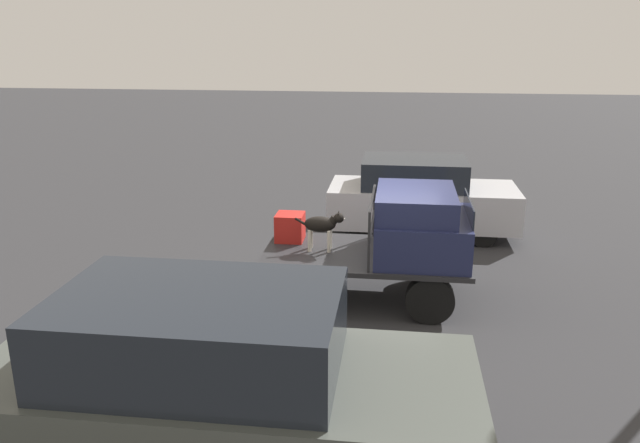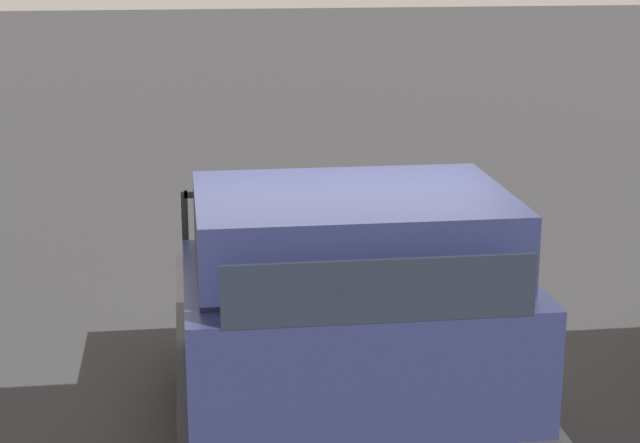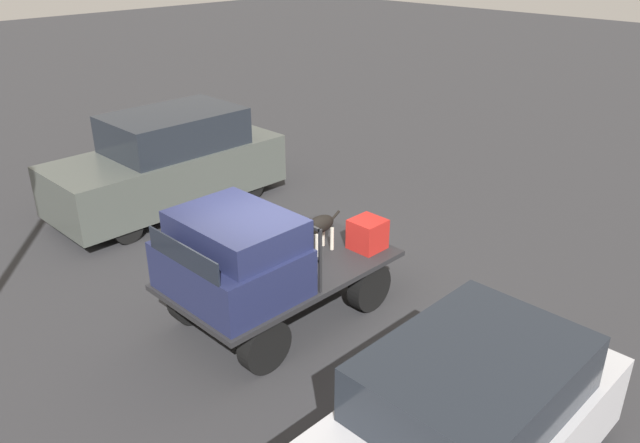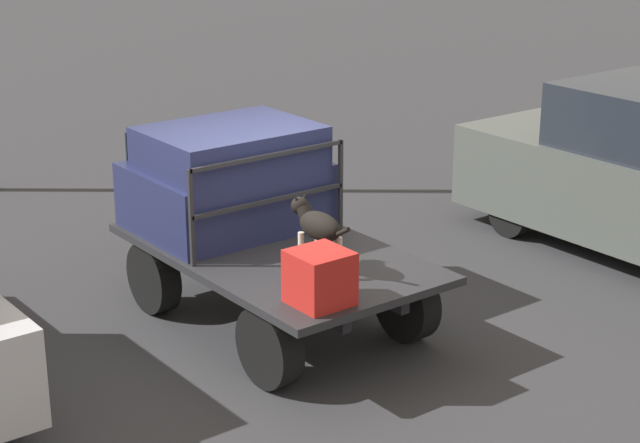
{
  "view_description": "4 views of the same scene",
  "coord_description": "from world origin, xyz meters",
  "px_view_note": "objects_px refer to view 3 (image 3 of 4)",
  "views": [
    {
      "loc": [
        0.5,
        -10.01,
        4.4
      ],
      "look_at": [
        -0.78,
        0.03,
        1.34
      ],
      "focal_mm": 35.0,
      "sensor_mm": 36.0,
      "label": 1
    },
    {
      "loc": [
        6.41,
        -0.92,
        3.34
      ],
      "look_at": [
        -0.78,
        0.03,
        1.34
      ],
      "focal_mm": 60.0,
      "sensor_mm": 36.0,
      "label": 2
    },
    {
      "loc": [
        5.42,
        6.2,
        5.4
      ],
      "look_at": [
        -0.78,
        0.03,
        1.34
      ],
      "focal_mm": 35.0,
      "sensor_mm": 36.0,
      "label": 3
    },
    {
      "loc": [
        -8.34,
        5.81,
        4.57
      ],
      "look_at": [
        -0.78,
        0.03,
        1.34
      ],
      "focal_mm": 60.0,
      "sensor_mm": 36.0,
      "label": 4
    }
  ],
  "objects_px": {
    "flatbed_truck": "(282,281)",
    "parked_pickup_far": "(170,163)",
    "parked_sedan": "(460,430)",
    "dog": "(318,226)",
    "cargo_crate": "(367,234)"
  },
  "relations": [
    {
      "from": "flatbed_truck",
      "to": "parked_pickup_far",
      "type": "bearing_deg",
      "value": -103.52
    },
    {
      "from": "parked_sedan",
      "to": "parked_pickup_far",
      "type": "xyz_separation_m",
      "value": [
        -2.18,
        -8.62,
        0.14
      ]
    },
    {
      "from": "flatbed_truck",
      "to": "parked_sedan",
      "type": "distance_m",
      "value": 3.96
    },
    {
      "from": "parked_pickup_far",
      "to": "dog",
      "type": "bearing_deg",
      "value": 74.99
    },
    {
      "from": "parked_sedan",
      "to": "parked_pickup_far",
      "type": "bearing_deg",
      "value": -98.74
    },
    {
      "from": "flatbed_truck",
      "to": "parked_sedan",
      "type": "xyz_separation_m",
      "value": [
        1.02,
        3.82,
        0.27
      ]
    },
    {
      "from": "flatbed_truck",
      "to": "dog",
      "type": "bearing_deg",
      "value": 177.37
    },
    {
      "from": "dog",
      "to": "parked_pickup_far",
      "type": "xyz_separation_m",
      "value": [
        -0.42,
        -4.84,
        -0.28
      ]
    },
    {
      "from": "dog",
      "to": "cargo_crate",
      "type": "height_order",
      "value": "dog"
    },
    {
      "from": "flatbed_truck",
      "to": "cargo_crate",
      "type": "height_order",
      "value": "cargo_crate"
    },
    {
      "from": "dog",
      "to": "parked_sedan",
      "type": "relative_size",
      "value": 0.21
    },
    {
      "from": "flatbed_truck",
      "to": "cargo_crate",
      "type": "xyz_separation_m",
      "value": [
        -1.38,
        0.5,
        0.48
      ]
    },
    {
      "from": "dog",
      "to": "parked_sedan",
      "type": "xyz_separation_m",
      "value": [
        1.75,
        3.78,
        -0.42
      ]
    },
    {
      "from": "flatbed_truck",
      "to": "parked_sedan",
      "type": "height_order",
      "value": "parked_sedan"
    },
    {
      "from": "dog",
      "to": "parked_pickup_far",
      "type": "relative_size",
      "value": 0.18
    }
  ]
}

